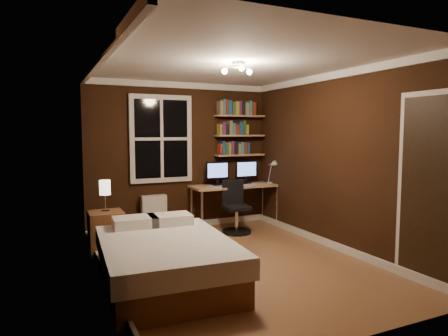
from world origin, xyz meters
name	(u,v)px	position (x,y,z in m)	size (l,w,h in m)	color
floor	(234,263)	(0.00, 0.00, 0.00)	(4.20, 4.20, 0.00)	#98603C
wall_back	(181,156)	(0.00, 2.10, 1.25)	(3.20, 0.04, 2.50)	black
wall_left	(102,171)	(-1.60, 0.00, 1.25)	(0.04, 4.20, 2.50)	black
wall_right	(336,161)	(1.60, 0.00, 1.25)	(0.04, 4.20, 2.50)	black
ceiling	(235,63)	(0.00, 0.00, 2.50)	(3.20, 4.20, 0.02)	white
window	(161,139)	(-0.35, 2.06, 1.55)	(1.06, 0.06, 1.46)	silver
door	(432,192)	(1.59, -1.55, 1.02)	(0.03, 0.82, 2.05)	black
ceiling_fixture	(238,70)	(0.00, -0.10, 2.40)	(0.44, 0.44, 0.18)	beige
bookshelf_lower	(240,155)	(1.08, 1.98, 1.25)	(0.92, 0.22, 0.03)	#AB8453
books_row_lower	(240,148)	(1.08, 1.98, 1.38)	(0.60, 0.16, 0.23)	maroon
bookshelf_middle	(240,136)	(1.08, 1.98, 1.60)	(0.92, 0.22, 0.03)	#AB8453
books_row_middle	(240,128)	(1.08, 1.98, 1.73)	(0.54, 0.16, 0.23)	navy
bookshelf_upper	(240,116)	(1.08, 1.98, 1.95)	(0.92, 0.22, 0.03)	#AB8453
books_row_upper	(240,109)	(1.08, 1.98, 2.08)	(0.66, 0.16, 0.23)	#2A5926
bed	(166,260)	(-1.00, -0.33, 0.27)	(1.45, 1.94, 0.63)	brown
nightstand	(106,232)	(-1.41, 1.16, 0.29)	(0.46, 0.46, 0.57)	brown
bedside_lamp	(105,196)	(-1.41, 1.16, 0.79)	(0.15, 0.15, 0.43)	white
radiator	(154,214)	(-0.51, 1.99, 0.31)	(0.41, 0.14, 0.62)	silver
desk	(235,188)	(0.89, 1.79, 0.68)	(1.56, 0.59, 0.74)	#AB8453
monitor_left	(217,174)	(0.59, 1.87, 0.94)	(0.42, 0.12, 0.41)	black
monitor_right	(246,172)	(1.16, 1.87, 0.94)	(0.42, 0.12, 0.41)	black
desk_lamp	(272,171)	(1.57, 1.66, 0.96)	(0.14, 0.32, 0.44)	silver
office_chair	(236,214)	(0.70, 1.38, 0.31)	(0.48, 0.48, 0.86)	black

